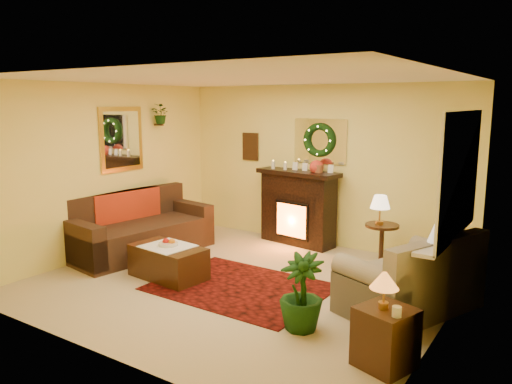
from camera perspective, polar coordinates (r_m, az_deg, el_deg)
The scene contains 31 objects.
floor at distance 6.60m, azimuth -1.69°, elevation -10.33°, with size 5.00×5.00×0.00m, color beige.
ceiling at distance 6.19m, azimuth -1.82°, elevation 12.84°, with size 5.00×5.00×0.00m, color white.
wall_back at distance 8.19m, azimuth 7.32°, elevation 3.00°, with size 5.00×5.00×0.00m, color #EFD88C.
wall_front at distance 4.64m, azimuth -17.92°, elevation -2.92°, with size 5.00×5.00×0.00m, color #EFD88C.
wall_left at distance 7.95m, azimuth -16.69°, elevation 2.44°, with size 4.50×4.50×0.00m, color #EFD88C.
wall_right at distance 5.27m, azimuth 21.12°, elevation -1.59°, with size 4.50×4.50×0.00m, color #EFD88C.
area_rug at distance 6.44m, azimuth -1.82°, elevation -10.82°, with size 2.12×1.59×0.01m, color #601A0B.
sofa at distance 7.92m, azimuth -13.02°, elevation -3.84°, with size 0.97×2.19×0.94m, color #47271D.
red_throw at distance 8.00m, azimuth -12.48°, elevation -3.50°, with size 0.73×1.19×0.02m, color #AE1B21.
fireplace at distance 8.26m, azimuth 4.82°, elevation -2.18°, with size 1.26×0.40×1.15m, color black.
poinsettia at distance 8.00m, azimuth 6.94°, elevation 2.83°, with size 0.23×0.23×0.23m, color red.
mantel_candle_a at distance 8.32m, azimuth 1.98°, elevation 2.91°, with size 0.06×0.06×0.19m, color white.
mantel_candle_b at distance 8.20m, azimuth 3.36°, elevation 2.79°, with size 0.06×0.06×0.17m, color beige.
mantel_mirror at distance 8.14m, azimuth 7.32°, elevation 5.78°, with size 0.92×0.02×0.72m, color white.
wreath at distance 8.10m, azimuth 7.20°, elevation 5.90°, with size 0.55×0.55×0.11m, color #194719.
wall_art at distance 8.82m, azimuth -0.64°, elevation 5.22°, with size 0.32×0.03×0.48m, color #381E11.
gold_mirror at distance 8.09m, azimuth -15.13°, elevation 5.84°, with size 0.03×0.84×1.00m, color gold.
hanging_plant at distance 8.50m, azimuth -10.76°, elevation 7.69°, with size 0.33×0.28×0.36m, color #194719.
loveseat at distance 5.93m, azimuth 17.14°, elevation -8.89°, with size 0.90×1.56×0.90m, color gray.
window_frame at distance 5.76m, azimuth 22.31°, elevation 1.81°, with size 0.03×1.86×1.36m, color white.
window_glass at distance 5.77m, azimuth 22.17°, elevation 1.83°, with size 0.02×1.70×1.22m, color black.
window_sill at distance 5.91m, azimuth 20.87°, elevation -4.63°, with size 0.22×1.86×0.04m, color white.
mini_tree at distance 5.43m, azimuth 20.02°, elevation -4.00°, with size 0.19×0.19×0.28m, color white.
sill_plant at distance 6.55m, azimuth 22.12°, elevation -1.38°, with size 0.28×0.23×0.52m, color #195421.
side_table_round at distance 7.36m, azimuth 14.14°, elevation -5.80°, with size 0.47×0.47×0.62m, color black.
lamp_cream at distance 7.20m, azimuth 13.99°, elevation -1.60°, with size 0.28×0.28×0.43m, color beige.
end_table_square at distance 4.72m, azimuth 14.58°, elevation -15.82°, with size 0.44×0.44×0.54m, color black.
lamp_tiffany at distance 4.52m, azimuth 14.44°, elevation -10.44°, with size 0.25×0.25×0.37m, color #FB8C3C.
coffee_table at distance 6.82m, azimuth -9.99°, elevation -7.94°, with size 1.03×0.56×0.43m, color #421F11.
fruit_bowl at distance 6.76m, azimuth -10.00°, elevation -5.97°, with size 0.26×0.26×0.06m, color silver.
floor_palm at distance 5.20m, azimuth 5.22°, elevation -10.85°, with size 1.35×1.35×2.41m, color #17591B.
Camera 1 is at (3.55, -5.06, 2.31)m, focal length 35.00 mm.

